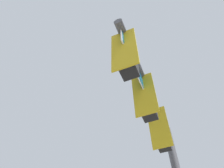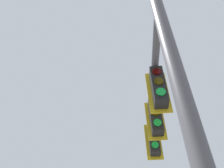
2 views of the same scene
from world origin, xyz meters
TOP-DOWN VIEW (x-y plane):
  - signal_pole_near at (-3.40, -8.45)m, footprint 4.87×0.74m

SIDE VIEW (x-z plane):
  - signal_pole_near at x=-3.40m, z-range 1.33..7.86m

